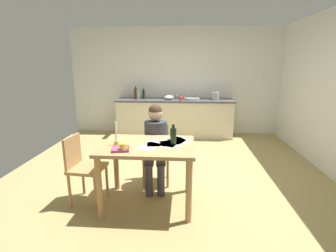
{
  "coord_description": "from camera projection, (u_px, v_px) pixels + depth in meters",
  "views": [
    {
      "loc": [
        0.26,
        -3.75,
        1.75
      ],
      "look_at": [
        0.01,
        -0.19,
        0.85
      ],
      "focal_mm": 26.76,
      "sensor_mm": 36.0,
      "label": 1
    }
  ],
  "objects": [
    {
      "name": "paper_letter",
      "position": [
        170.0,
        144.0,
        3.04
      ],
      "size": [
        0.31,
        0.35,
        0.0
      ],
      "primitive_type": "cube",
      "rotation": [
        0.0,
        0.0,
        0.4
      ],
      "color": "white",
      "rests_on": "dining_table"
    },
    {
      "name": "sink_unit",
      "position": [
        192.0,
        99.0,
        5.98
      ],
      "size": [
        0.36,
        0.36,
        0.24
      ],
      "color": "#B2B7BC",
      "rests_on": "kitchen_counter"
    },
    {
      "name": "bottle_vinegar",
      "position": [
        138.0,
        94.0,
        5.96
      ],
      "size": [
        0.07,
        0.07,
        0.29
      ],
      "color": "#8C999E",
      "rests_on": "kitchen_counter"
    },
    {
      "name": "wine_glass_by_kettle",
      "position": [
        173.0,
        94.0,
        6.14
      ],
      "size": [
        0.07,
        0.07,
        0.15
      ],
      "color": "silver",
      "rests_on": "kitchen_counter"
    },
    {
      "name": "ground_plane",
      "position": [
        168.0,
        175.0,
        4.07
      ],
      "size": [
        5.2,
        5.2,
        0.04
      ],
      "primitive_type": "cube",
      "color": "tan"
    },
    {
      "name": "paper_bill",
      "position": [
        170.0,
        143.0,
        3.07
      ],
      "size": [
        0.3,
        0.35,
        0.0
      ],
      "primitive_type": "cube",
      "rotation": [
        0.0,
        0.0,
        -0.34
      ],
      "color": "white",
      "rests_on": "dining_table"
    },
    {
      "name": "kitchen_counter",
      "position": [
        175.0,
        118.0,
        6.12
      ],
      "size": [
        2.8,
        0.64,
        0.9
      ],
      "color": "beige",
      "rests_on": "ground"
    },
    {
      "name": "paper_flyer",
      "position": [
        178.0,
        140.0,
        3.18
      ],
      "size": [
        0.33,
        0.36,
        0.0
      ],
      "primitive_type": "cube",
      "rotation": [
        0.0,
        0.0,
        0.56
      ],
      "color": "white",
      "rests_on": "dining_table"
    },
    {
      "name": "chair_side_empty",
      "position": [
        83.0,
        166.0,
        3.15
      ],
      "size": [
        0.44,
        0.44,
        0.87
      ],
      "color": "tan",
      "rests_on": "ground"
    },
    {
      "name": "wine_glass_near_sink",
      "position": [
        177.0,
        94.0,
        6.13
      ],
      "size": [
        0.07,
        0.07,
        0.15
      ],
      "color": "silver",
      "rests_on": "kitchen_counter"
    },
    {
      "name": "coffee_mug",
      "position": [
        123.0,
        147.0,
        2.77
      ],
      "size": [
        0.11,
        0.08,
        0.09
      ],
      "color": "#F2CC4C",
      "rests_on": "dining_table"
    },
    {
      "name": "paper_receipt",
      "position": [
        177.0,
        140.0,
        3.18
      ],
      "size": [
        0.31,
        0.36,
        0.0
      ],
      "primitive_type": "cube",
      "rotation": [
        0.0,
        0.0,
        -0.43
      ],
      "color": "white",
      "rests_on": "dining_table"
    },
    {
      "name": "paper_envelope",
      "position": [
        150.0,
        146.0,
        2.96
      ],
      "size": [
        0.32,
        0.36,
        0.0
      ],
      "primitive_type": "cube",
      "rotation": [
        0.0,
        0.0,
        -0.49
      ],
      "color": "white",
      "rests_on": "dining_table"
    },
    {
      "name": "stovetop_kettle",
      "position": [
        215.0,
        96.0,
        5.92
      ],
      "size": [
        0.18,
        0.18,
        0.22
      ],
      "color": "#B7BABF",
      "rests_on": "kitchen_counter"
    },
    {
      "name": "bottle_wine_red",
      "position": [
        143.0,
        94.0,
        6.1
      ],
      "size": [
        0.06,
        0.06,
        0.26
      ],
      "color": "black",
      "rests_on": "kitchen_counter"
    },
    {
      "name": "wall_back",
      "position": [
        175.0,
        81.0,
        6.26
      ],
      "size": [
        5.2,
        0.12,
        2.6
      ],
      "primitive_type": "cube",
      "color": "silver",
      "rests_on": "ground"
    },
    {
      "name": "candlestick",
      "position": [
        116.0,
        138.0,
        2.98
      ],
      "size": [
        0.06,
        0.06,
        0.29
      ],
      "color": "gold",
      "rests_on": "dining_table"
    },
    {
      "name": "wine_bottle_on_table",
      "position": [
        173.0,
        136.0,
        3.0
      ],
      "size": [
        0.07,
        0.07,
        0.25
      ],
      "color": "black",
      "rests_on": "dining_table"
    },
    {
      "name": "paper_notice",
      "position": [
        156.0,
        143.0,
        3.08
      ],
      "size": [
        0.24,
        0.32,
        0.0
      ],
      "primitive_type": "cube",
      "rotation": [
        0.0,
        0.0,
        0.11
      ],
      "color": "white",
      "rests_on": "dining_table"
    },
    {
      "name": "mixing_bowl",
      "position": [
        169.0,
        97.0,
        5.97
      ],
      "size": [
        0.22,
        0.22,
        0.1
      ],
      "primitive_type": "ellipsoid",
      "color": "white",
      "rests_on": "kitchen_counter"
    },
    {
      "name": "teacup_on_counter",
      "position": [
        181.0,
        98.0,
        5.85
      ],
      "size": [
        0.12,
        0.08,
        0.1
      ],
      "color": "#D84C3F",
      "rests_on": "kitchen_counter"
    },
    {
      "name": "chair_at_table",
      "position": [
        156.0,
        151.0,
        3.73
      ],
      "size": [
        0.43,
        0.43,
        0.86
      ],
      "color": "tan",
      "rests_on": "ground"
    },
    {
      "name": "person_seated",
      "position": [
        156.0,
        141.0,
        3.53
      ],
      "size": [
        0.35,
        0.61,
        1.19
      ],
      "color": "#333842",
      "rests_on": "ground"
    },
    {
      "name": "book_magazine",
      "position": [
        121.0,
        149.0,
        2.82
      ],
      "size": [
        0.23,
        0.24,
        0.03
      ],
      "primitive_type": "cube",
      "rotation": [
        0.0,
        0.0,
        0.21
      ],
      "color": "#8A3E62",
      "rests_on": "dining_table"
    },
    {
      "name": "dining_table",
      "position": [
        148.0,
        155.0,
        3.05
      ],
      "size": [
        1.13,
        0.82,
        0.79
      ],
      "color": "tan",
      "rests_on": "ground"
    },
    {
      "name": "bottle_oil",
      "position": [
        136.0,
        93.0,
        6.14
      ],
      "size": [
        0.08,
        0.08,
        0.3
      ],
      "color": "#593319",
      "rests_on": "kitchen_counter"
    }
  ]
}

